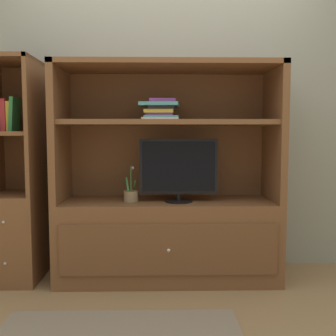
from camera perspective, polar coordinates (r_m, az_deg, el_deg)
name	(u,v)px	position (r m, az deg, el deg)	size (l,w,h in m)	color
ground_plane	(169,299)	(2.72, 0.16, -18.78)	(8.00, 8.00, 0.00)	#99754C
painted_rear_wall	(167,98)	(3.26, -0.15, 10.32)	(6.00, 0.10, 2.80)	gray
media_console	(168,213)	(2.96, -0.02, -6.70)	(1.65, 0.56, 1.61)	brown
tv_monitor	(179,169)	(2.84, 1.58, -0.18)	(0.57, 0.21, 0.47)	black
potted_plant	(131,196)	(2.89, -5.47, -4.06)	(0.11, 0.11, 0.27)	#8C7251
magazine_stack	(160,110)	(2.90, -1.16, 8.54)	(0.31, 0.36, 0.15)	silver
bookshelf_tall	(16,205)	(3.14, -21.48, -5.07)	(0.37, 0.48, 1.65)	brown
upright_book_row	(6,116)	(3.11, -22.74, 7.07)	(0.17, 0.17, 0.25)	red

